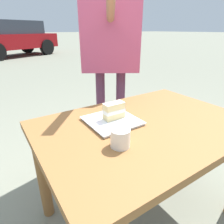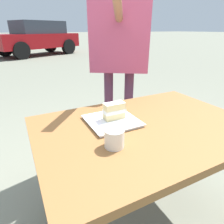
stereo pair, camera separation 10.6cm
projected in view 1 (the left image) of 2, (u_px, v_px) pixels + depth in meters
The scene contains 8 objects.
ground_plane at pixel (139, 212), 1.35m from camera, with size 160.00×160.00×0.00m, color slate.
patio_table at pixel (145, 140), 1.12m from camera, with size 1.17×0.81×0.70m.
dessert_plate at pixel (112, 121), 1.08m from camera, with size 0.27×0.27×0.02m.
cake_slice at pixel (114, 111), 1.08m from camera, with size 0.12×0.06×0.09m.
dessert_fork at pixel (116, 105), 1.31m from camera, with size 0.04×0.17×0.01m.
coffee_cup at pixel (120, 138), 0.85m from camera, with size 0.09×0.09×0.08m.
diner_person at pixel (110, 36), 1.52m from camera, with size 0.53×0.64×1.69m.
parked_car_near at pixel (13, 38), 8.78m from camera, with size 4.20×3.07×1.53m.
Camera 1 is at (-0.68, -0.70, 1.18)m, focal length 31.07 mm.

